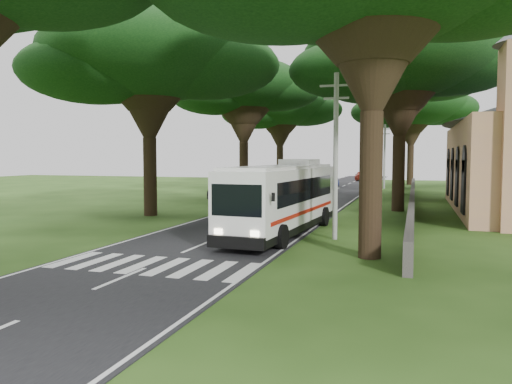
{
  "coord_description": "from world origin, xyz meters",
  "views": [
    {
      "loc": [
        9.16,
        -18.06,
        4.04
      ],
      "look_at": [
        1.39,
        6.28,
        2.2
      ],
      "focal_mm": 35.0,
      "sensor_mm": 36.0,
      "label": 1
    }
  ],
  "objects": [
    {
      "name": "ground",
      "position": [
        0.0,
        0.0,
        0.0
      ],
      "size": [
        140.0,
        140.0,
        0.0
      ],
      "primitive_type": "plane",
      "color": "#244212",
      "rests_on": "ground"
    },
    {
      "name": "road",
      "position": [
        0.0,
        25.0,
        0.01
      ],
      "size": [
        8.0,
        120.0,
        0.04
      ],
      "primitive_type": "cube",
      "color": "black",
      "rests_on": "ground"
    },
    {
      "name": "crosswalk",
      "position": [
        0.0,
        -2.0,
        0.0
      ],
      "size": [
        8.0,
        3.0,
        0.01
      ],
      "primitive_type": "cube",
      "color": "silver",
      "rests_on": "ground"
    },
    {
      "name": "property_wall",
      "position": [
        9.0,
        24.0,
        0.6
      ],
      "size": [
        0.35,
        50.0,
        1.2
      ],
      "primitive_type": "cube",
      "color": "#383533",
      "rests_on": "ground"
    },
    {
      "name": "pole_near",
      "position": [
        5.5,
        6.0,
        4.18
      ],
      "size": [
        1.6,
        0.24,
        8.0
      ],
      "color": "gray",
      "rests_on": "ground"
    },
    {
      "name": "pole_mid",
      "position": [
        5.5,
        26.0,
        4.18
      ],
      "size": [
        1.6,
        0.24,
        8.0
      ],
      "color": "gray",
      "rests_on": "ground"
    },
    {
      "name": "pole_far",
      "position": [
        5.5,
        46.0,
        4.18
      ],
      "size": [
        1.6,
        0.24,
        8.0
      ],
      "color": "gray",
      "rests_on": "ground"
    },
    {
      "name": "tree_l_mida",
      "position": [
        -8.0,
        12.0,
        10.6
      ],
      "size": [
        14.21,
        14.21,
        13.73
      ],
      "color": "black",
      "rests_on": "ground"
    },
    {
      "name": "tree_l_midb",
      "position": [
        -7.5,
        30.0,
        10.98
      ],
      "size": [
        12.54,
        12.54,
        13.83
      ],
      "color": "black",
      "rests_on": "ground"
    },
    {
      "name": "tree_l_far",
      "position": [
        -8.5,
        48.0,
        10.76
      ],
      "size": [
        13.74,
        13.74,
        13.8
      ],
      "color": "black",
      "rests_on": "ground"
    },
    {
      "name": "tree_r_mida",
      "position": [
        8.0,
        20.0,
        11.13
      ],
      "size": [
        14.1,
        14.1,
        14.25
      ],
      "color": "black",
      "rests_on": "ground"
    },
    {
      "name": "tree_r_midb",
      "position": [
        7.5,
        38.0,
        12.77
      ],
      "size": [
        14.89,
        14.89,
        16.06
      ],
      "color": "black",
      "rests_on": "ground"
    },
    {
      "name": "tree_r_far",
      "position": [
        8.5,
        56.0,
        11.25
      ],
      "size": [
        15.0,
        15.0,
        14.53
      ],
      "color": "black",
      "rests_on": "ground"
    },
    {
      "name": "coach_bus",
      "position": [
        2.7,
        6.81,
        1.92
      ],
      "size": [
        3.42,
        12.23,
        3.56
      ],
      "rotation": [
        0.0,
        0.0,
        -0.06
      ],
      "color": "white",
      "rests_on": "ground"
    },
    {
      "name": "distant_car_a",
      "position": [
        -0.8,
        38.96,
        0.77
      ],
      "size": [
        2.8,
        4.64,
        1.48
      ],
      "primitive_type": "imported",
      "rotation": [
        0.0,
        0.0,
        3.4
      ],
      "color": "#B1B1B6",
      "rests_on": "road"
    },
    {
      "name": "distant_car_b",
      "position": [
        -1.39,
        49.51,
        0.61
      ],
      "size": [
        2.08,
        3.73,
        1.17
      ],
      "primitive_type": "imported",
      "rotation": [
        0.0,
        0.0,
        0.25
      ],
      "color": "navy",
      "rests_on": "road"
    },
    {
      "name": "distant_car_c",
      "position": [
        0.8,
        65.11,
        0.76
      ],
      "size": [
        2.82,
        5.31,
        1.47
      ],
      "primitive_type": "imported",
      "rotation": [
        0.0,
        0.0,
        3.3
      ],
      "color": "#9F2817",
      "rests_on": "road"
    },
    {
      "name": "pedestrian",
      "position": [
        -8.11,
        11.94,
        0.86
      ],
      "size": [
        0.54,
        0.7,
        1.71
      ],
      "primitive_type": "imported",
      "rotation": [
        0.0,
        0.0,
        1.34
      ],
      "color": "black",
      "rests_on": "ground"
    }
  ]
}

